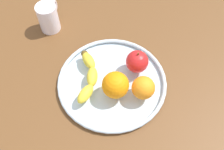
{
  "coord_description": "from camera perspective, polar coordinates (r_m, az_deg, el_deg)",
  "views": [
    {
      "loc": [
        -38.36,
        -10.62,
        67.31
      ],
      "look_at": [
        0.0,
        0.0,
        4.8
      ],
      "focal_mm": 40.7,
      "sensor_mm": 36.0,
      "label": 1
    }
  ],
  "objects": [
    {
      "name": "banana",
      "position": [
        0.76,
        -5.28,
        -0.11
      ],
      "size": [
        18.72,
        8.84,
        3.23
      ],
      "rotation": [
        0.0,
        0.0,
        0.24
      ],
      "color": "gold",
      "rests_on": "fruit_bowl"
    },
    {
      "name": "fruit_bowl",
      "position": [
        0.77,
        0.0,
        -1.54
      ],
      "size": [
        33.19,
        33.19,
        1.8
      ],
      "color": "silver",
      "rests_on": "ground_plane"
    },
    {
      "name": "ambient_mug",
      "position": [
        0.91,
        -14.06,
        12.47
      ],
      "size": [
        10.75,
        6.86,
        9.93
      ],
      "color": "white",
      "rests_on": "ground_plane"
    },
    {
      "name": "orange_front_left",
      "position": [
        0.72,
        7.04,
        -2.86
      ],
      "size": [
        6.72,
        6.72,
        6.72
      ],
      "primitive_type": "sphere",
      "color": "orange",
      "rests_on": "fruit_bowl"
    },
    {
      "name": "ground_plane",
      "position": [
        0.8,
        0.0,
        -2.62
      ],
      "size": [
        160.44,
        160.44,
        4.0
      ],
      "primitive_type": "cube",
      "color": "brown"
    },
    {
      "name": "apple",
      "position": [
        0.77,
        5.66,
        3.02
      ],
      "size": [
        6.9,
        6.9,
        7.7
      ],
      "color": "red",
      "rests_on": "fruit_bowl"
    },
    {
      "name": "orange_front_right",
      "position": [
        0.71,
        0.79,
        -2.26
      ],
      "size": [
        7.81,
        7.81,
        7.81
      ],
      "primitive_type": "sphere",
      "color": "orange",
      "rests_on": "fruit_bowl"
    }
  ]
}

